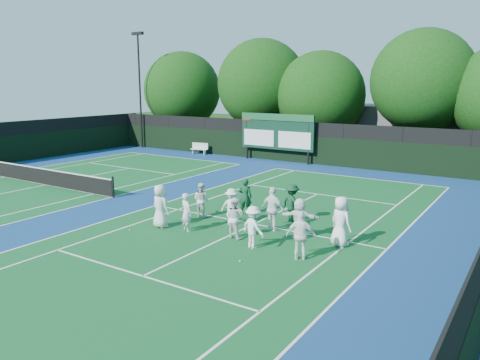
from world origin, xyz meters
The scene contains 32 objects.
ground centered at (0.00, 0.00, 0.00)m, with size 120.00×120.00×0.00m, color #16350E.
court_apron centered at (-6.00, 1.00, 0.00)m, with size 34.00×32.00×0.01m, color navy.
near_court centered at (0.00, 1.00, 0.01)m, with size 11.05×23.85×0.01m.
left_court centered at (-14.00, 1.00, 0.01)m, with size 11.05×23.85×0.01m.
back_fence centered at (-6.00, 16.00, 1.36)m, with size 34.00×0.08×3.00m.
scoreboard centered at (-7.01, 15.59, 2.19)m, with size 6.00×0.21×3.55m.
clubhouse centered at (-2.00, 24.00, 2.00)m, with size 18.00×6.00×4.00m, color #55555A.
light_pole_left centered at (-21.00, 15.70, 6.30)m, with size 1.20×0.30×10.12m.
tennis_net centered at (-14.00, 1.00, 0.49)m, with size 11.30×0.10×1.10m.
bench centered at (-14.10, 15.37, 0.50)m, with size 1.51×0.62×0.93m.
tree_a centered at (-19.15, 19.58, 4.93)m, with size 7.12×7.12×8.67m.
tree_b centered at (-10.50, 19.58, 5.49)m, with size 7.44×7.44×9.41m.
tree_c centered at (-5.15, 19.58, 4.63)m, with size 6.85×6.85×8.23m.
tree_d centered at (2.36, 19.58, 5.72)m, with size 7.06×7.06×9.44m.
tennis_ball_0 centered at (-3.62, -2.47, 0.03)m, with size 0.07×0.07×0.07m, color yellow.
tennis_ball_1 centered at (1.48, 3.25, 0.03)m, with size 0.07×0.07×0.07m, color yellow.
tennis_ball_2 centered at (1.82, -2.82, 0.03)m, with size 0.07×0.07×0.07m, color yellow.
tennis_ball_3 centered at (-2.44, 2.49, 0.03)m, with size 0.07×0.07×0.07m, color yellow.
tennis_ball_4 centered at (2.38, 4.49, 0.03)m, with size 0.07×0.07×0.07m, color yellow.
tennis_ball_5 centered at (4.02, 0.68, 0.03)m, with size 0.07×0.07×0.07m, color yellow.
player_front_0 centered at (-2.94, -1.41, 0.88)m, with size 0.86×0.56×1.75m, color silver.
player_front_1 centered at (-1.73, -1.23, 0.77)m, with size 0.56×0.37×1.54m, color silver.
player_front_2 centered at (0.30, -0.89, 0.79)m, with size 0.76×0.60×1.57m, color white.
player_front_3 centered at (1.47, -1.44, 0.76)m, with size 0.99×0.57×1.53m, color white.
player_front_4 centered at (3.36, -1.53, 0.83)m, with size 0.97×0.40×1.66m, color white.
player_back_0 centered at (-2.53, 0.73, 0.75)m, with size 0.73×0.57×1.51m, color silver.
player_back_1 centered at (-0.76, 0.48, 0.76)m, with size 0.98×0.56×1.52m, color white.
player_back_2 centered at (1.06, 0.68, 0.88)m, with size 1.03×0.43×1.76m, color white.
player_back_3 centered at (2.37, 0.38, 0.78)m, with size 1.45×0.46×1.56m, color white.
player_back_4 centered at (3.95, 0.45, 0.91)m, with size 0.89×0.58×1.82m, color white.
coach_left centered at (-1.11, 2.06, 0.81)m, with size 0.59×0.39×1.63m, color #103C24.
coach_right centered at (1.15, 2.16, 0.81)m, with size 1.05×0.60×1.62m, color #0F371F.
Camera 1 is at (9.70, -14.84, 5.69)m, focal length 35.00 mm.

